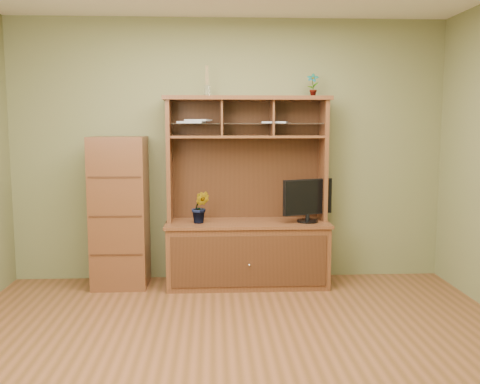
{
  "coord_description": "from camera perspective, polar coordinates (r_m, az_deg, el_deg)",
  "views": [
    {
      "loc": [
        -0.17,
        -3.59,
        1.62
      ],
      "look_at": [
        0.07,
        1.2,
        1.01
      ],
      "focal_mm": 40.0,
      "sensor_mm": 36.0,
      "label": 1
    }
  ],
  "objects": [
    {
      "name": "top_plant",
      "position": [
        5.5,
        7.77,
        11.26
      ],
      "size": [
        0.14,
        0.11,
        0.23
      ],
      "primitive_type": "imported",
      "rotation": [
        0.0,
        0.0,
        -0.26
      ],
      "color": "#356D26",
      "rests_on": "media_hutch"
    },
    {
      "name": "orchid_plant",
      "position": [
        5.29,
        -4.25,
        -1.62
      ],
      "size": [
        0.19,
        0.16,
        0.32
      ],
      "primitive_type": "imported",
      "rotation": [
        0.0,
        0.0,
        -0.12
      ],
      "color": "#38591E",
      "rests_on": "media_hutch"
    },
    {
      "name": "side_cabinet",
      "position": [
        5.47,
        -12.69,
        -2.1
      ],
      "size": [
        0.54,
        0.49,
        1.5
      ],
      "color": "#492A15",
      "rests_on": "room"
    },
    {
      "name": "media_hutch",
      "position": [
        5.44,
        0.77,
        -4.45
      ],
      "size": [
        1.66,
        0.61,
        1.9
      ],
      "color": "#492A15",
      "rests_on": "room"
    },
    {
      "name": "magazines",
      "position": [
        5.39,
        -2.06,
        7.51
      ],
      "size": [
        1.12,
        0.25,
        0.04
      ],
      "color": "silver",
      "rests_on": "media_hutch"
    },
    {
      "name": "room",
      "position": [
        3.6,
        -0.21,
        2.9
      ],
      "size": [
        4.54,
        4.04,
        2.74
      ],
      "color": "#583519",
      "rests_on": "ground"
    },
    {
      "name": "reed_diffuser",
      "position": [
        5.41,
        -3.54,
        11.41
      ],
      "size": [
        0.06,
        0.06,
        0.3
      ],
      "color": "silver",
      "rests_on": "media_hutch"
    },
    {
      "name": "monitor",
      "position": [
        5.37,
        7.24,
        -0.81
      ],
      "size": [
        0.52,
        0.24,
        0.43
      ],
      "rotation": [
        0.0,
        0.0,
        0.39
      ],
      "color": "black",
      "rests_on": "media_hutch"
    }
  ]
}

